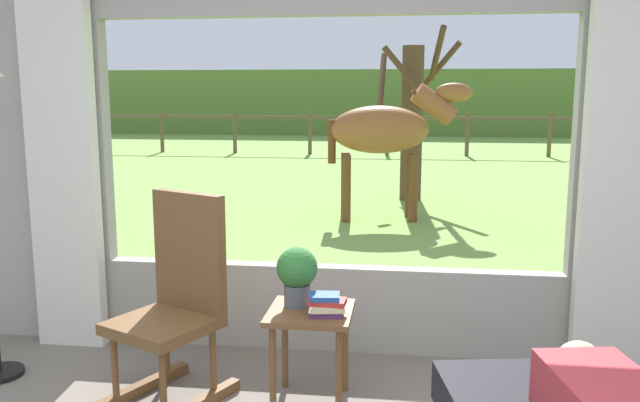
{
  "coord_description": "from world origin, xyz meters",
  "views": [
    {
      "loc": [
        0.47,
        -1.75,
        1.66
      ],
      "look_at": [
        0.0,
        1.8,
        1.05
      ],
      "focal_mm": 36.6,
      "sensor_mm": 36.0,
      "label": 1
    }
  ],
  "objects_px": {
    "rocking_chair": "(177,301)",
    "pasture_tree": "(412,117)",
    "side_table": "(310,327)",
    "potted_plant": "(297,273)",
    "book_stack": "(327,305)",
    "horse": "(386,131)"
  },
  "relations": [
    {
      "from": "book_stack",
      "to": "horse",
      "type": "xyz_separation_m",
      "value": [
        0.14,
        5.09,
        0.58
      ]
    },
    {
      "from": "side_table",
      "to": "pasture_tree",
      "type": "bearing_deg",
      "value": 85.14
    },
    {
      "from": "rocking_chair",
      "to": "book_stack",
      "type": "relative_size",
      "value": 5.66
    },
    {
      "from": "rocking_chair",
      "to": "potted_plant",
      "type": "bearing_deg",
      "value": 32.75
    },
    {
      "from": "side_table",
      "to": "horse",
      "type": "distance_m",
      "value": 5.08
    },
    {
      "from": "side_table",
      "to": "horse",
      "type": "relative_size",
      "value": 0.29
    },
    {
      "from": "side_table",
      "to": "book_stack",
      "type": "bearing_deg",
      "value": -34.53
    },
    {
      "from": "rocking_chair",
      "to": "horse",
      "type": "bearing_deg",
      "value": 105.41
    },
    {
      "from": "potted_plant",
      "to": "book_stack",
      "type": "height_order",
      "value": "potted_plant"
    },
    {
      "from": "book_stack",
      "to": "rocking_chair",
      "type": "bearing_deg",
      "value": 176.51
    },
    {
      "from": "potted_plant",
      "to": "book_stack",
      "type": "xyz_separation_m",
      "value": [
        0.17,
        -0.12,
        -0.13
      ]
    },
    {
      "from": "rocking_chair",
      "to": "potted_plant",
      "type": "xyz_separation_m",
      "value": [
        0.64,
        0.07,
        0.16
      ]
    },
    {
      "from": "potted_plant",
      "to": "pasture_tree",
      "type": "bearing_deg",
      "value": 84.4
    },
    {
      "from": "horse",
      "to": "pasture_tree",
      "type": "relative_size",
      "value": 0.71
    },
    {
      "from": "rocking_chair",
      "to": "pasture_tree",
      "type": "relative_size",
      "value": 0.44
    },
    {
      "from": "potted_plant",
      "to": "horse",
      "type": "distance_m",
      "value": 5.0
    },
    {
      "from": "rocking_chair",
      "to": "pasture_tree",
      "type": "height_order",
      "value": "pasture_tree"
    },
    {
      "from": "side_table",
      "to": "potted_plant",
      "type": "bearing_deg",
      "value": 143.13
    },
    {
      "from": "rocking_chair",
      "to": "book_stack",
      "type": "xyz_separation_m",
      "value": [
        0.82,
        -0.05,
        0.03
      ]
    },
    {
      "from": "side_table",
      "to": "potted_plant",
      "type": "xyz_separation_m",
      "value": [
        -0.08,
        0.06,
        0.28
      ]
    },
    {
      "from": "side_table",
      "to": "book_stack",
      "type": "height_order",
      "value": "book_stack"
    },
    {
      "from": "book_stack",
      "to": "horse",
      "type": "relative_size",
      "value": 0.11
    }
  ]
}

